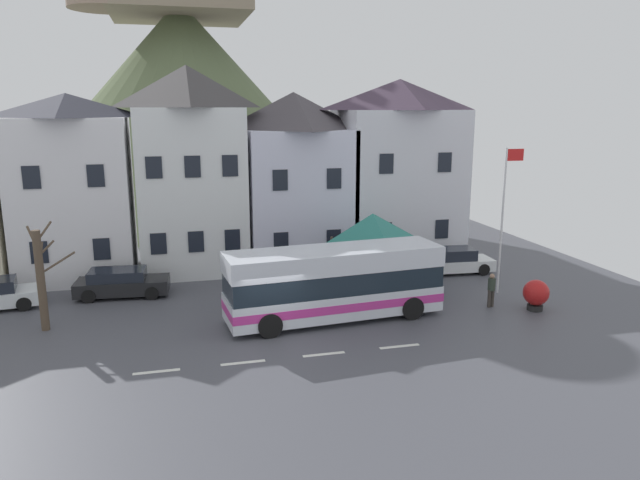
# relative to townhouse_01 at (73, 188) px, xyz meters

# --- Properties ---
(ground_plane) EXTENTS (40.00, 60.00, 0.07)m
(ground_plane) POSITION_rel_townhouse_01_xyz_m (8.61, -11.58, -4.86)
(ground_plane) COLOR #4A4B53
(townhouse_01) EXTENTS (5.78, 5.23, 9.67)m
(townhouse_01) POSITION_rel_townhouse_01_xyz_m (0.00, 0.00, 0.00)
(townhouse_01) COLOR white
(townhouse_01) RESTS_ON ground_plane
(townhouse_02) EXTENTS (5.66, 5.75, 11.17)m
(townhouse_02) POSITION_rel_townhouse_01_xyz_m (6.09, 0.26, 0.75)
(townhouse_02) COLOR white
(townhouse_02) RESTS_ON ground_plane
(townhouse_03) EXTENTS (5.90, 6.83, 9.81)m
(townhouse_03) POSITION_rel_townhouse_01_xyz_m (12.04, 0.80, 0.07)
(townhouse_03) COLOR silver
(townhouse_03) RESTS_ON ground_plane
(townhouse_04) EXTENTS (6.97, 5.37, 10.57)m
(townhouse_04) POSITION_rel_townhouse_01_xyz_m (18.24, 0.07, 0.45)
(townhouse_04) COLOR silver
(townhouse_04) RESTS_ON ground_plane
(hilltop_castle) EXTENTS (32.67, 32.67, 25.42)m
(hilltop_castle) POSITION_rel_townhouse_01_xyz_m (6.44, 22.00, 4.67)
(hilltop_castle) COLOR #586745
(hilltop_castle) RESTS_ON ground_plane
(transit_bus) EXTENTS (9.51, 3.25, 3.11)m
(transit_bus) POSITION_rel_townhouse_01_xyz_m (11.51, -9.86, -3.27)
(transit_bus) COLOR silver
(transit_bus) RESTS_ON ground_plane
(bus_shelter) EXTENTS (3.60, 3.60, 3.84)m
(bus_shelter) POSITION_rel_townhouse_01_xyz_m (14.57, -5.98, -1.74)
(bus_shelter) COLOR #473D33
(bus_shelter) RESTS_ON ground_plane
(parked_car_00) EXTENTS (4.36, 2.05, 1.37)m
(parked_car_00) POSITION_rel_townhouse_01_xyz_m (19.85, -4.40, -4.17)
(parked_car_00) COLOR silver
(parked_car_00) RESTS_ON ground_plane
(parked_car_01) EXTENTS (4.47, 2.15, 1.34)m
(parked_car_01) POSITION_rel_townhouse_01_xyz_m (2.39, -4.24, -4.18)
(parked_car_01) COLOR black
(parked_car_01) RESTS_ON ground_plane
(pedestrian_00) EXTENTS (0.34, 0.29, 1.63)m
(pedestrian_00) POSITION_rel_townhouse_01_xyz_m (15.72, -8.16, -3.97)
(pedestrian_00) COLOR black
(pedestrian_00) RESTS_ON ground_plane
(pedestrian_01) EXTENTS (0.33, 0.29, 1.57)m
(pedestrian_01) POSITION_rel_townhouse_01_xyz_m (16.48, -7.68, -3.98)
(pedestrian_01) COLOR #2D2D38
(pedestrian_01) RESTS_ON ground_plane
(pedestrian_02) EXTENTS (0.36, 0.36, 1.47)m
(pedestrian_02) POSITION_rel_townhouse_01_xyz_m (17.45, -7.72, -4.04)
(pedestrian_02) COLOR black
(pedestrian_02) RESTS_ON ground_plane
(pedestrian_03) EXTENTS (0.36, 0.34, 1.58)m
(pedestrian_03) POSITION_rel_townhouse_01_xyz_m (18.89, -10.13, -3.94)
(pedestrian_03) COLOR #38332D
(pedestrian_03) RESTS_ON ground_plane
(public_bench) EXTENTS (1.73, 0.48, 0.87)m
(public_bench) POSITION_rel_townhouse_01_xyz_m (16.12, -4.35, -4.36)
(public_bench) COLOR #33473D
(public_bench) RESTS_ON ground_plane
(flagpole) EXTENTS (0.95, 0.10, 7.11)m
(flagpole) POSITION_rel_townhouse_01_xyz_m (20.42, -8.29, -0.71)
(flagpole) COLOR silver
(flagpole) RESTS_ON ground_plane
(harbour_buoy) EXTENTS (1.16, 1.16, 1.41)m
(harbour_buoy) POSITION_rel_townhouse_01_xyz_m (20.60, -11.03, -4.06)
(harbour_buoy) COLOR black
(harbour_buoy) RESTS_ON ground_plane
(bare_tree_01) EXTENTS (1.85, 0.96, 4.44)m
(bare_tree_01) POSITION_rel_townhouse_01_xyz_m (-0.33, -8.14, -2.62)
(bare_tree_01) COLOR brown
(bare_tree_01) RESTS_ON ground_plane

